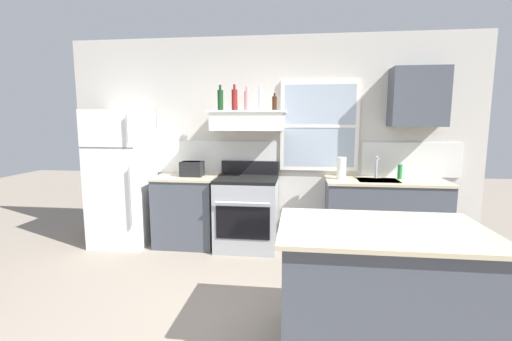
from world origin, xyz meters
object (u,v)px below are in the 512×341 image
object	(u,v)px
toaster	(192,169)
dish_soap_bottle	(400,172)
bottle_red_label_wine	(235,100)
paper_towel_roll	(341,168)
bottle_brown_stout	(275,103)
bottle_rose_pink	(247,100)
refrigerator	(122,178)
bottle_dark_green_wine	(220,100)
kitchen_island	(379,290)
stove_range	(247,212)
bottle_clear_tall	(261,100)

from	to	relation	value
toaster	dish_soap_bottle	size ratio (longest dim) A/B	1.65
bottle_red_label_wine	paper_towel_roll	size ratio (longest dim) A/B	1.19
dish_soap_bottle	bottle_brown_stout	bearing A→B (deg)	179.28
toaster	bottle_rose_pink	world-z (taller)	bottle_rose_pink
refrigerator	bottle_rose_pink	size ratio (longest dim) A/B	6.00
bottle_dark_green_wine	kitchen_island	world-z (taller)	bottle_dark_green_wine
bottle_rose_pink	bottle_brown_stout	bearing A→B (deg)	15.23
stove_range	bottle_red_label_wine	world-z (taller)	bottle_red_label_wine
refrigerator	bottle_red_label_wine	xyz separation A→B (m)	(1.48, 0.12, 1.00)
bottle_rose_pink	dish_soap_bottle	distance (m)	2.08
refrigerator	bottle_brown_stout	xyz separation A→B (m)	(1.98, 0.18, 0.96)
paper_towel_roll	kitchen_island	bearing A→B (deg)	-88.26
bottle_dark_green_wine	bottle_clear_tall	xyz separation A→B (m)	(0.50, 0.02, 0.00)
stove_range	kitchen_island	bearing A→B (deg)	-57.58
refrigerator	dish_soap_bottle	xyz separation A→B (m)	(3.53, 0.16, 0.12)
bottle_rose_pink	refrigerator	bearing A→B (deg)	-176.93
refrigerator	paper_towel_roll	distance (m)	2.82
toaster	bottle_clear_tall	xyz separation A→B (m)	(0.89, 0.02, 0.87)
bottle_red_label_wine	dish_soap_bottle	world-z (taller)	bottle_red_label_wine
bottle_clear_tall	kitchen_island	xyz separation A→B (m)	(1.06, -1.99, -1.42)
bottle_brown_stout	kitchen_island	distance (m)	2.65
refrigerator	bottle_brown_stout	size ratio (longest dim) A/B	8.09
bottle_red_label_wine	bottle_clear_tall	distance (m)	0.34
toaster	kitchen_island	bearing A→B (deg)	-45.32
kitchen_island	bottle_clear_tall	bearing A→B (deg)	117.96
bottle_dark_green_wine	refrigerator	bearing A→B (deg)	-176.96
bottle_clear_tall	bottle_brown_stout	distance (m)	0.19
refrigerator	bottle_rose_pink	distance (m)	1.92
bottle_dark_green_wine	dish_soap_bottle	distance (m)	2.38
kitchen_island	refrigerator	bearing A→B (deg)	146.46
toaster	bottle_rose_pink	size ratio (longest dim) A/B	1.01
bottle_dark_green_wine	bottle_rose_pink	world-z (taller)	bottle_dark_green_wine
stove_range	kitchen_island	distance (m)	2.28
stove_range	paper_towel_roll	bearing A→B (deg)	1.84
bottle_dark_green_wine	dish_soap_bottle	world-z (taller)	bottle_dark_green_wine
bottle_dark_green_wine	bottle_brown_stout	xyz separation A→B (m)	(0.67, 0.11, -0.04)
toaster	bottle_brown_stout	bearing A→B (deg)	6.41
bottle_red_label_wine	bottle_dark_green_wine	bearing A→B (deg)	-162.90
toaster	dish_soap_bottle	world-z (taller)	toaster
toaster	kitchen_island	xyz separation A→B (m)	(1.94, -1.97, -0.55)
bottle_dark_green_wine	kitchen_island	bearing A→B (deg)	-51.70
bottle_red_label_wine	dish_soap_bottle	xyz separation A→B (m)	(2.05, 0.04, -0.88)
bottle_red_label_wine	kitchen_island	size ratio (longest dim) A/B	0.23
paper_towel_roll	dish_soap_bottle	size ratio (longest dim) A/B	1.50
bottle_red_label_wine	bottle_brown_stout	xyz separation A→B (m)	(0.50, 0.06, -0.04)
bottle_red_label_wine	bottle_rose_pink	xyz separation A→B (m)	(0.16, -0.03, -0.01)
bottle_red_label_wine	bottle_brown_stout	distance (m)	0.50
dish_soap_bottle	bottle_rose_pink	bearing A→B (deg)	-177.81
refrigerator	bottle_brown_stout	world-z (taller)	bottle_brown_stout
refrigerator	bottle_dark_green_wine	distance (m)	1.65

